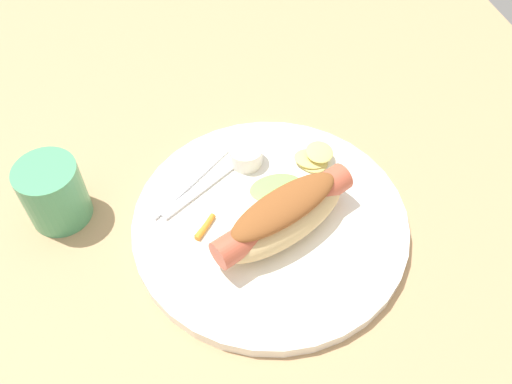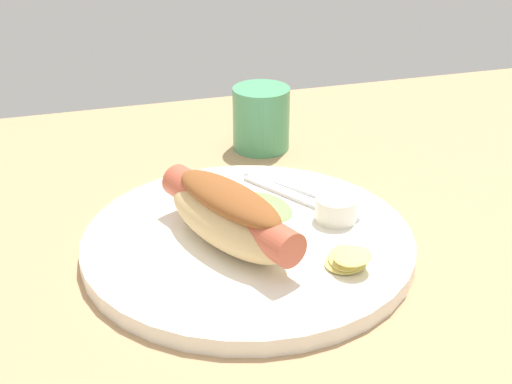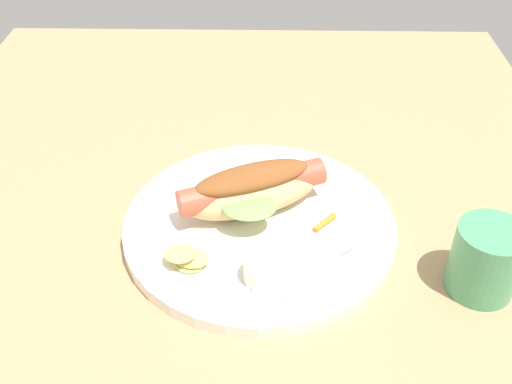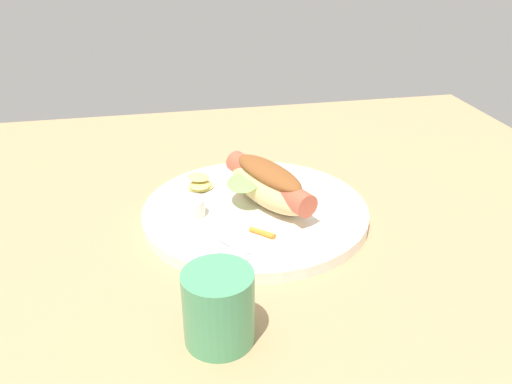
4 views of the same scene
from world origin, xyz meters
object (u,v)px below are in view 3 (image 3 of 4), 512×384
Objects in this scene: knife at (333,269)px; chips_pile at (187,257)px; sauce_ramekin at (263,270)px; carrot_garnish at (326,222)px; drinking_cup at (485,260)px; plate at (260,226)px; hot_dog at (253,189)px; fork at (313,262)px.

chips_pile is at bearing -40.98° from knife.
sauce_ramekin is 8.25cm from chips_pile.
sauce_ramekin is 11.08cm from carrot_garnish.
knife is at bearing -91.89° from drinking_cup.
plate is 5.42× the size of chips_pile.
plate is at bearing -82.73° from knife.
chips_pile is (-2.13, -7.96, -0.46)cm from sauce_ramekin.
knife is (7.65, 7.72, 0.98)cm from plate.
carrot_garnish is (2.36, 8.33, -2.66)cm from hot_dog.
carrot_garnish is at bearing -136.54° from fork.
carrot_garnish is at bearing 86.77° from plate.
sauce_ramekin is 7.41cm from knife.
fork is at bearing 113.21° from sauce_ramekin.
knife is at bearing 109.02° from hot_dog.
drinking_cup is at bearing 63.22° from carrot_garnish.
hot_dog is at bearing -156.35° from plate.
hot_dog is 4.21× the size of sauce_ramekin.
sauce_ramekin reaches higher than carrot_garnish.
carrot_garnish is at bearing -126.09° from knife.
carrot_garnish is (-6.34, 1.77, 0.14)cm from fork.
chips_pile is 1.83× the size of carrot_garnish.
plate is 1.81× the size of hot_dog.
plate is 9.95× the size of carrot_garnish.
fork is (6.76, 5.70, 1.00)cm from plate.
knife is (-1.34, 7.22, -1.00)cm from sauce_ramekin.
drinking_cup reaches higher than chips_pile.
sauce_ramekin is (10.93, 1.35, -1.81)cm from hot_dog.
fork is at bearing -94.65° from drinking_cup.
knife is 4.20× the size of carrot_garnish.
chips_pile is 30.31cm from drinking_cup.
plate is at bearing -93.23° from carrot_garnish.
hot_dog is 1.32× the size of fork.
drinking_cup is (-0.84, 22.29, 1.08)cm from sauce_ramekin.
plate is at bearing 132.58° from chips_pile.
plate is 8.90cm from fork.
hot_dog is 11.24cm from fork.
drinking_cup reaches higher than knife.
plate is 10.25cm from chips_pile.
hot_dog reaches higher than sauce_ramekin.
knife is 7.23cm from carrot_garnish.
plate is 2.39× the size of fork.
drinking_cup is at bearing 92.17° from sauce_ramekin.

